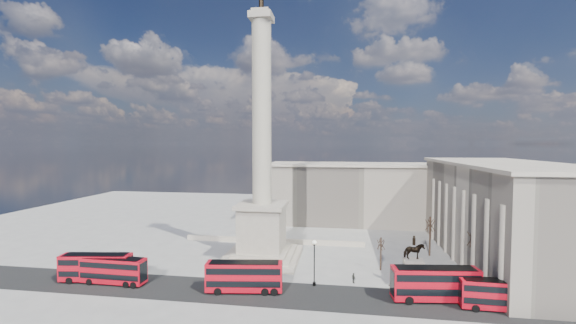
{
  "coord_description": "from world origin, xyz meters",
  "views": [
    {
      "loc": [
        14.7,
        -59.83,
        21.99
      ],
      "look_at": [
        5.68,
        0.32,
        18.89
      ],
      "focal_mm": 22.0,
      "sensor_mm": 36.0,
      "label": 1
    }
  ],
  "objects_px": {
    "pedestrian_walking": "(417,286)",
    "red_bus_d": "(501,295)",
    "victorian_lamp": "(314,259)",
    "pedestrian_standing": "(391,286)",
    "red_bus_b": "(245,276)",
    "nelsons_column": "(262,192)",
    "equestrian_statue": "(413,268)",
    "red_bus_a": "(114,270)",
    "red_bus_c": "(435,284)",
    "red_bus_e": "(96,267)",
    "pedestrian_crossing": "(354,278)"
  },
  "relations": [
    {
      "from": "pedestrian_walking",
      "to": "red_bus_d",
      "type": "bearing_deg",
      "value": -19.43
    },
    {
      "from": "victorian_lamp",
      "to": "pedestrian_standing",
      "type": "relative_size",
      "value": 4.15
    },
    {
      "from": "red_bus_b",
      "to": "red_bus_d",
      "type": "distance_m",
      "value": 34.96
    },
    {
      "from": "nelsons_column",
      "to": "equestrian_statue",
      "type": "xyz_separation_m",
      "value": [
        26.02,
        -8.66,
        -10.22
      ]
    },
    {
      "from": "red_bus_a",
      "to": "red_bus_c",
      "type": "bearing_deg",
      "value": 2.5
    },
    {
      "from": "nelsons_column",
      "to": "red_bus_c",
      "type": "bearing_deg",
      "value": -26.7
    },
    {
      "from": "red_bus_e",
      "to": "equestrian_statue",
      "type": "relative_size",
      "value": 1.43
    },
    {
      "from": "red_bus_b",
      "to": "equestrian_statue",
      "type": "relative_size",
      "value": 1.47
    },
    {
      "from": "red_bus_a",
      "to": "pedestrian_standing",
      "type": "xyz_separation_m",
      "value": [
        42.63,
        3.63,
        -1.34
      ]
    },
    {
      "from": "victorian_lamp",
      "to": "red_bus_a",
      "type": "bearing_deg",
      "value": -172.72
    },
    {
      "from": "red_bus_d",
      "to": "red_bus_c",
      "type": "bearing_deg",
      "value": 169.92
    },
    {
      "from": "red_bus_a",
      "to": "equestrian_statue",
      "type": "bearing_deg",
      "value": 9.14
    },
    {
      "from": "pedestrian_crossing",
      "to": "equestrian_statue",
      "type": "bearing_deg",
      "value": -113.03
    },
    {
      "from": "pedestrian_walking",
      "to": "pedestrian_crossing",
      "type": "distance_m",
      "value": 9.36
    },
    {
      "from": "red_bus_c",
      "to": "victorian_lamp",
      "type": "relative_size",
      "value": 1.69
    },
    {
      "from": "red_bus_d",
      "to": "red_bus_a",
      "type": "bearing_deg",
      "value": -178.94
    },
    {
      "from": "red_bus_d",
      "to": "pedestrian_crossing",
      "type": "xyz_separation_m",
      "value": [
        -18.87,
        6.46,
        -1.32
      ]
    },
    {
      "from": "red_bus_a",
      "to": "victorian_lamp",
      "type": "xyz_separation_m",
      "value": [
        31.18,
        3.99,
        2.01
      ]
    },
    {
      "from": "red_bus_a",
      "to": "red_bus_e",
      "type": "bearing_deg",
      "value": 172.76
    },
    {
      "from": "victorian_lamp",
      "to": "pedestrian_walking",
      "type": "distance_m",
      "value": 15.58
    },
    {
      "from": "red_bus_c",
      "to": "red_bus_d",
      "type": "bearing_deg",
      "value": -18.36
    },
    {
      "from": "red_bus_b",
      "to": "equestrian_statue",
      "type": "bearing_deg",
      "value": 6.66
    },
    {
      "from": "red_bus_d",
      "to": "pedestrian_crossing",
      "type": "bearing_deg",
      "value": 162.68
    },
    {
      "from": "red_bus_e",
      "to": "victorian_lamp",
      "type": "xyz_separation_m",
      "value": [
        34.58,
        3.48,
        1.88
      ]
    },
    {
      "from": "red_bus_a",
      "to": "pedestrian_walking",
      "type": "xyz_separation_m",
      "value": [
        46.41,
        3.91,
        -1.27
      ]
    },
    {
      "from": "red_bus_a",
      "to": "victorian_lamp",
      "type": "distance_m",
      "value": 31.5
    },
    {
      "from": "red_bus_b",
      "to": "victorian_lamp",
      "type": "xyz_separation_m",
      "value": [
        10.0,
        3.91,
        1.81
      ]
    },
    {
      "from": "pedestrian_crossing",
      "to": "red_bus_a",
      "type": "bearing_deg",
      "value": 72.76
    },
    {
      "from": "red_bus_d",
      "to": "victorian_lamp",
      "type": "relative_size",
      "value": 1.41
    },
    {
      "from": "red_bus_a",
      "to": "red_bus_b",
      "type": "xyz_separation_m",
      "value": [
        21.18,
        0.08,
        0.19
      ]
    },
    {
      "from": "pedestrian_walking",
      "to": "pedestrian_standing",
      "type": "height_order",
      "value": "pedestrian_walking"
    },
    {
      "from": "victorian_lamp",
      "to": "pedestrian_walking",
      "type": "height_order",
      "value": "victorian_lamp"
    },
    {
      "from": "red_bus_a",
      "to": "victorian_lamp",
      "type": "relative_size",
      "value": 1.45
    },
    {
      "from": "pedestrian_walking",
      "to": "pedestrian_standing",
      "type": "xyz_separation_m",
      "value": [
        -3.78,
        -0.29,
        -0.07
      ]
    },
    {
      "from": "victorian_lamp",
      "to": "nelsons_column",
      "type": "bearing_deg",
      "value": 134.0
    },
    {
      "from": "red_bus_c",
      "to": "pedestrian_crossing",
      "type": "bearing_deg",
      "value": 149.64
    },
    {
      "from": "red_bus_c",
      "to": "victorian_lamp",
      "type": "bearing_deg",
      "value": 163.71
    },
    {
      "from": "victorian_lamp",
      "to": "red_bus_b",
      "type": "bearing_deg",
      "value": -158.67
    },
    {
      "from": "pedestrian_walking",
      "to": "pedestrian_crossing",
      "type": "bearing_deg",
      "value": 172.61
    },
    {
      "from": "red_bus_a",
      "to": "victorian_lamp",
      "type": "height_order",
      "value": "victorian_lamp"
    },
    {
      "from": "red_bus_e",
      "to": "pedestrian_standing",
      "type": "relative_size",
      "value": 6.5
    },
    {
      "from": "equestrian_statue",
      "to": "red_bus_c",
      "type": "bearing_deg",
      "value": -70.48
    },
    {
      "from": "red_bus_e",
      "to": "victorian_lamp",
      "type": "relative_size",
      "value": 1.57
    },
    {
      "from": "pedestrian_standing",
      "to": "red_bus_b",
      "type": "bearing_deg",
      "value": 11.92
    },
    {
      "from": "red_bus_e",
      "to": "nelsons_column",
      "type": "bearing_deg",
      "value": 23.77
    },
    {
      "from": "victorian_lamp",
      "to": "equestrian_statue",
      "type": "bearing_deg",
      "value": 9.21
    },
    {
      "from": "red_bus_d",
      "to": "equestrian_statue",
      "type": "bearing_deg",
      "value": 145.82
    },
    {
      "from": "red_bus_b",
      "to": "red_bus_e",
      "type": "height_order",
      "value": "red_bus_b"
    },
    {
      "from": "equestrian_statue",
      "to": "pedestrian_walking",
      "type": "bearing_deg",
      "value": -90.71
    },
    {
      "from": "red_bus_a",
      "to": "pedestrian_standing",
      "type": "bearing_deg",
      "value": 6.08
    }
  ]
}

